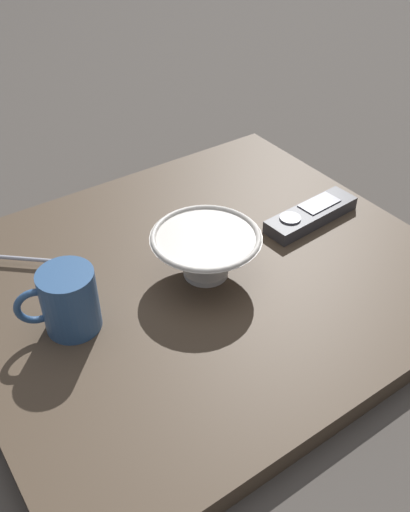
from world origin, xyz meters
name	(u,v)px	position (x,y,z in m)	size (l,w,h in m)	color
ground_plane	(201,285)	(0.00, 0.00, 0.00)	(6.00, 6.00, 0.00)	#47423D
table	(201,277)	(0.00, 0.00, 0.02)	(0.67, 0.59, 0.03)	#4C3D2D
cereal_bowl	(207,251)	(0.00, -0.01, 0.07)	(0.15, 0.15, 0.07)	beige
coffee_mug	(68,300)	(-0.20, 0.00, 0.08)	(0.10, 0.07, 0.09)	#33598C
tv_remote_near	(309,214)	(0.21, 0.00, 0.04)	(0.17, 0.06, 0.02)	#38383D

